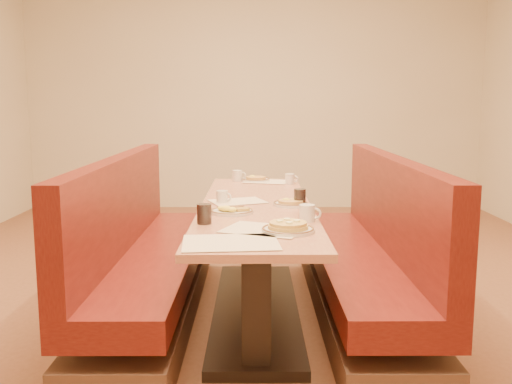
{
  "coord_description": "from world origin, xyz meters",
  "views": [
    {
      "loc": [
        -0.01,
        -3.62,
        1.39
      ],
      "look_at": [
        0.0,
        -0.14,
        0.85
      ],
      "focal_mm": 40.0,
      "sensor_mm": 36.0,
      "label": 1
    }
  ],
  "objects_px": {
    "diner_table": "(256,260)",
    "coffee_mug_c": "(290,179)",
    "soda_tumbler_near": "(204,214)",
    "coffee_mug_b": "(223,197)",
    "coffee_mug_a": "(308,213)",
    "soda_tumbler_mid": "(300,197)",
    "pancake_plate": "(288,228)",
    "booth_right": "(367,262)",
    "eggs_plate": "(232,211)",
    "booth_left": "(144,262)",
    "coffee_mug_d": "(237,175)"
  },
  "relations": [
    {
      "from": "booth_right",
      "to": "coffee_mug_d",
      "type": "xyz_separation_m",
      "value": [
        -0.88,
        1.1,
        0.44
      ]
    },
    {
      "from": "diner_table",
      "to": "coffee_mug_c",
      "type": "xyz_separation_m",
      "value": [
        0.28,
        0.93,
        0.42
      ]
    },
    {
      "from": "pancake_plate",
      "to": "coffee_mug_a",
      "type": "height_order",
      "value": "coffee_mug_a"
    },
    {
      "from": "booth_right",
      "to": "coffee_mug_b",
      "type": "xyz_separation_m",
      "value": [
        -0.95,
        0.05,
        0.43
      ]
    },
    {
      "from": "eggs_plate",
      "to": "coffee_mug_c",
      "type": "relative_size",
      "value": 2.37
    },
    {
      "from": "booth_left",
      "to": "soda_tumbler_near",
      "type": "xyz_separation_m",
      "value": [
        0.45,
        -0.61,
        0.44
      ]
    },
    {
      "from": "coffee_mug_a",
      "to": "coffee_mug_b",
      "type": "height_order",
      "value": "coffee_mug_a"
    },
    {
      "from": "eggs_plate",
      "to": "coffee_mug_d",
      "type": "distance_m",
      "value": 1.41
    },
    {
      "from": "pancake_plate",
      "to": "eggs_plate",
      "type": "distance_m",
      "value": 0.58
    },
    {
      "from": "diner_table",
      "to": "soda_tumbler_near",
      "type": "height_order",
      "value": "soda_tumbler_near"
    },
    {
      "from": "pancake_plate",
      "to": "booth_right",
      "type": "bearing_deg",
      "value": 54.75
    },
    {
      "from": "coffee_mug_c",
      "to": "soda_tumbler_near",
      "type": "height_order",
      "value": "soda_tumbler_near"
    },
    {
      "from": "coffee_mug_c",
      "to": "booth_right",
      "type": "bearing_deg",
      "value": -53.02
    },
    {
      "from": "pancake_plate",
      "to": "booth_left",
      "type": "bearing_deg",
      "value": 137.8
    },
    {
      "from": "diner_table",
      "to": "coffee_mug_d",
      "type": "distance_m",
      "value": 1.19
    },
    {
      "from": "coffee_mug_c",
      "to": "coffee_mug_d",
      "type": "distance_m",
      "value": 0.46
    },
    {
      "from": "coffee_mug_a",
      "to": "soda_tumbler_near",
      "type": "xyz_separation_m",
      "value": [
        -0.56,
        -0.06,
        0.01
      ]
    },
    {
      "from": "diner_table",
      "to": "pancake_plate",
      "type": "bearing_deg",
      "value": -78.79
    },
    {
      "from": "coffee_mug_a",
      "to": "soda_tumbler_mid",
      "type": "bearing_deg",
      "value": 105.66
    },
    {
      "from": "pancake_plate",
      "to": "soda_tumbler_near",
      "type": "xyz_separation_m",
      "value": [
        -0.44,
        0.2,
        0.03
      ]
    },
    {
      "from": "coffee_mug_a",
      "to": "coffee_mug_d",
      "type": "xyz_separation_m",
      "value": [
        -0.44,
        1.65,
        -0.0
      ]
    },
    {
      "from": "coffee_mug_b",
      "to": "coffee_mug_c",
      "type": "relative_size",
      "value": 0.95
    },
    {
      "from": "eggs_plate",
      "to": "soda_tumbler_mid",
      "type": "distance_m",
      "value": 0.51
    },
    {
      "from": "coffee_mug_b",
      "to": "coffee_mug_d",
      "type": "xyz_separation_m",
      "value": [
        0.07,
        1.06,
        0.01
      ]
    },
    {
      "from": "booth_left",
      "to": "coffee_mug_b",
      "type": "bearing_deg",
      "value": 5.0
    },
    {
      "from": "coffee_mug_a",
      "to": "eggs_plate",
      "type": "bearing_deg",
      "value": 166.02
    },
    {
      "from": "pancake_plate",
      "to": "coffee_mug_b",
      "type": "distance_m",
      "value": 0.93
    },
    {
      "from": "booth_left",
      "to": "eggs_plate",
      "type": "height_order",
      "value": "booth_left"
    },
    {
      "from": "diner_table",
      "to": "coffee_mug_c",
      "type": "bearing_deg",
      "value": 73.26
    },
    {
      "from": "booth_left",
      "to": "coffee_mug_d",
      "type": "height_order",
      "value": "booth_left"
    },
    {
      "from": "coffee_mug_b",
      "to": "pancake_plate",
      "type": "bearing_deg",
      "value": -41.95
    },
    {
      "from": "booth_right",
      "to": "soda_tumbler_near",
      "type": "height_order",
      "value": "booth_right"
    },
    {
      "from": "diner_table",
      "to": "soda_tumbler_near",
      "type": "relative_size",
      "value": 22.97
    },
    {
      "from": "eggs_plate",
      "to": "coffee_mug_c",
      "type": "height_order",
      "value": "coffee_mug_c"
    },
    {
      "from": "coffee_mug_c",
      "to": "coffee_mug_d",
      "type": "relative_size",
      "value": 0.91
    },
    {
      "from": "coffee_mug_d",
      "to": "coffee_mug_a",
      "type": "bearing_deg",
      "value": -82.05
    },
    {
      "from": "coffee_mug_b",
      "to": "soda_tumbler_mid",
      "type": "relative_size",
      "value": 0.98
    },
    {
      "from": "soda_tumbler_near",
      "to": "pancake_plate",
      "type": "bearing_deg",
      "value": -24.23
    },
    {
      "from": "booth_right",
      "to": "coffee_mug_d",
      "type": "height_order",
      "value": "booth_right"
    },
    {
      "from": "soda_tumbler_near",
      "to": "coffee_mug_c",
      "type": "bearing_deg",
      "value": 70.03
    },
    {
      "from": "diner_table",
      "to": "coffee_mug_a",
      "type": "xyz_separation_m",
      "value": [
        0.28,
        -0.55,
        0.42
      ]
    },
    {
      "from": "eggs_plate",
      "to": "coffee_mug_a",
      "type": "distance_m",
      "value": 0.49
    },
    {
      "from": "eggs_plate",
      "to": "coffee_mug_d",
      "type": "height_order",
      "value": "coffee_mug_d"
    },
    {
      "from": "diner_table",
      "to": "eggs_plate",
      "type": "relative_size",
      "value": 9.81
    },
    {
      "from": "pancake_plate",
      "to": "coffee_mug_c",
      "type": "bearing_deg",
      "value": 86.11
    },
    {
      "from": "coffee_mug_c",
      "to": "soda_tumbler_near",
      "type": "xyz_separation_m",
      "value": [
        -0.56,
        -1.54,
        0.01
      ]
    },
    {
      "from": "booth_right",
      "to": "soda_tumbler_near",
      "type": "bearing_deg",
      "value": -148.88
    },
    {
      "from": "coffee_mug_c",
      "to": "diner_table",
      "type": "bearing_deg",
      "value": -95.9
    },
    {
      "from": "booth_left",
      "to": "soda_tumbler_near",
      "type": "bearing_deg",
      "value": -53.5
    },
    {
      "from": "eggs_plate",
      "to": "coffee_mug_a",
      "type": "bearing_deg",
      "value": -29.24
    }
  ]
}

